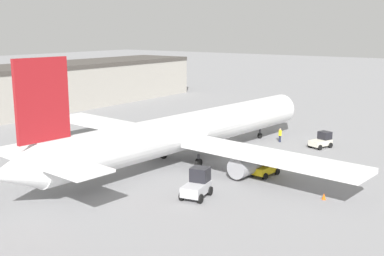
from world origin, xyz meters
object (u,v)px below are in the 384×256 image
Objects in this scene: baggage_tug at (322,140)px; belt_loader_truck at (267,166)px; pushback_tug at (197,184)px; ground_crew_worker at (280,135)px; airplane at (186,132)px; safety_cone_near at (324,196)px.

baggage_tug is 0.97× the size of belt_loader_truck.
baggage_tug is 0.91× the size of pushback_tug.
pushback_tug is at bearing -100.20° from ground_crew_worker.
airplane is 11.56m from pushback_tug.
belt_loader_truck is (0.58, -9.45, -2.32)m from airplane.
ground_crew_worker is 5.34m from baggage_tug.
belt_loader_truck reaches higher than safety_cone_near.
pushback_tug is at bearing -166.44° from baggage_tug.
baggage_tug is at bearing 21.68° from safety_cone_near.
airplane is at bearing 29.69° from pushback_tug.
safety_cone_near is at bearing -94.34° from airplane.
baggage_tug is 5.52× the size of safety_cone_near.
pushback_tug is (-22.63, -3.19, 0.17)m from ground_crew_worker.
airplane is at bearing 80.44° from safety_cone_near.
belt_loader_truck reaches higher than baggage_tug.
baggage_tug reaches higher than safety_cone_near.
belt_loader_truck is 5.71× the size of safety_cone_near.
airplane is 13.49× the size of pushback_tug.
ground_crew_worker is at bearing 27.24° from belt_loader_truck.
airplane is 17.62m from baggage_tug.
airplane is at bearing 165.15° from baggage_tug.
belt_loader_truck is 7.91m from safety_cone_near.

